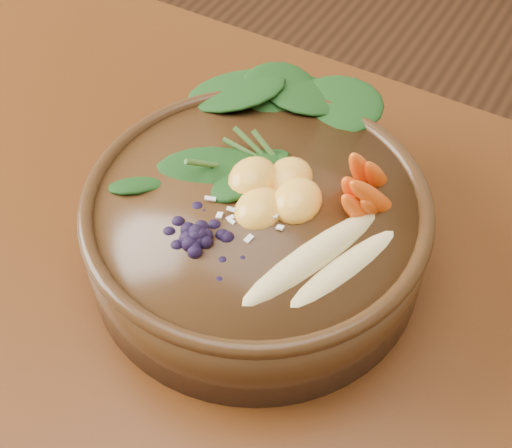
% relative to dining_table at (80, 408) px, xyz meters
% --- Properties ---
extents(dining_table, '(1.60, 0.90, 0.75)m').
position_rel_dining_table_xyz_m(dining_table, '(0.00, 0.00, 0.00)').
color(dining_table, '#331C0C').
rests_on(dining_table, ground).
extents(stoneware_bowl, '(0.36, 0.36, 0.07)m').
position_rel_dining_table_xyz_m(stoneware_bowl, '(0.09, 0.16, 0.13)').
color(stoneware_bowl, '#3D2410').
rests_on(stoneware_bowl, dining_table).
extents(kale_heap, '(0.23, 0.22, 0.04)m').
position_rel_dining_table_xyz_m(kale_heap, '(0.07, 0.23, 0.19)').
color(kale_heap, '#184014').
rests_on(kale_heap, stoneware_bowl).
extents(carrot_cluster, '(0.07, 0.07, 0.08)m').
position_rel_dining_table_xyz_m(carrot_cluster, '(0.16, 0.21, 0.21)').
color(carrot_cluster, '#F85414').
rests_on(carrot_cluster, stoneware_bowl).
extents(banana_halves, '(0.10, 0.15, 0.03)m').
position_rel_dining_table_xyz_m(banana_halves, '(0.16, 0.13, 0.18)').
color(banana_halves, '#E0CC84').
rests_on(banana_halves, stoneware_bowl).
extents(mandarin_cluster, '(0.11, 0.11, 0.03)m').
position_rel_dining_table_xyz_m(mandarin_cluster, '(0.10, 0.17, 0.18)').
color(mandarin_cluster, '#FFB33A').
rests_on(mandarin_cluster, stoneware_bowl).
extents(blueberry_pile, '(0.16, 0.14, 0.04)m').
position_rel_dining_table_xyz_m(blueberry_pile, '(0.07, 0.10, 0.19)').
color(blueberry_pile, black).
rests_on(blueberry_pile, stoneware_bowl).
extents(coconut_flakes, '(0.11, 0.09, 0.01)m').
position_rel_dining_table_xyz_m(coconut_flakes, '(0.08, 0.14, 0.17)').
color(coconut_flakes, white).
rests_on(coconut_flakes, stoneware_bowl).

